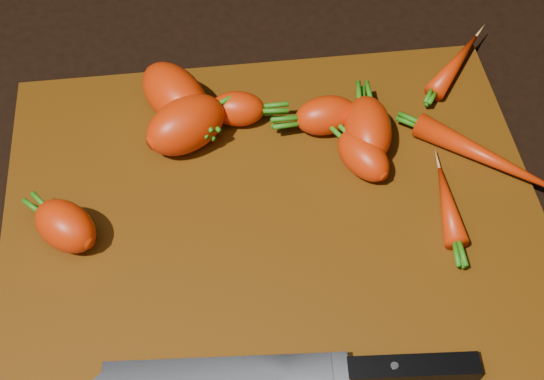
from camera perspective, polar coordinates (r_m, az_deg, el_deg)
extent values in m
cube|color=black|center=(0.72, 0.10, -2.32)|extent=(2.00, 2.00, 0.01)
cube|color=#4F2A08|center=(0.71, 0.10, -1.81)|extent=(0.50, 0.40, 0.01)
ellipsoid|color=red|center=(0.74, -6.49, 4.91)|extent=(0.10, 0.09, 0.05)
ellipsoid|color=red|center=(0.69, -15.30, -2.63)|extent=(0.08, 0.07, 0.04)
ellipsoid|color=red|center=(0.77, -7.30, 7.09)|extent=(0.09, 0.11, 0.05)
ellipsoid|color=red|center=(0.75, 7.24, 4.58)|extent=(0.05, 0.08, 0.05)
ellipsoid|color=red|center=(0.76, 4.09, 5.63)|extent=(0.07, 0.05, 0.04)
ellipsoid|color=red|center=(0.77, -2.62, 6.13)|extent=(0.06, 0.04, 0.04)
ellipsoid|color=red|center=(0.73, 6.88, 2.57)|extent=(0.06, 0.07, 0.04)
ellipsoid|color=red|center=(0.85, 13.65, 9.22)|extent=(0.08, 0.09, 0.02)
ellipsoid|color=red|center=(0.76, 15.67, 2.51)|extent=(0.12, 0.11, 0.03)
ellipsoid|color=red|center=(0.71, 13.10, -1.09)|extent=(0.03, 0.09, 0.02)
cube|color=gray|center=(0.62, -3.60, -13.85)|extent=(0.01, 0.03, 0.01)
cube|color=black|center=(0.62, 1.94, -13.65)|extent=(0.11, 0.03, 0.01)
cylinder|color=#B2B2B7|center=(0.61, 0.43, -13.44)|extent=(0.01, 0.01, 0.00)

